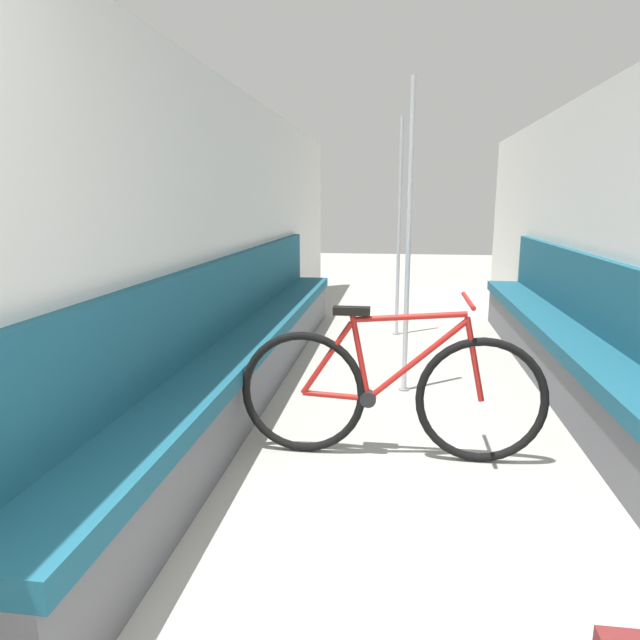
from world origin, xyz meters
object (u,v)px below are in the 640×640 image
object	(u,v)px
grab_pole_near	(408,245)
grab_pole_far	(399,232)
bench_seat_row_right	(583,359)
bench_seat_row_left	(249,348)
bicycle	(390,393)

from	to	relation	value
grab_pole_near	grab_pole_far	world-z (taller)	same
grab_pole_near	grab_pole_far	size ratio (longest dim) A/B	1.00
bench_seat_row_right	grab_pole_far	distance (m)	2.53
bench_seat_row_left	bench_seat_row_right	size ratio (longest dim) A/B	1.00
bench_seat_row_right	bicycle	bearing A→B (deg)	-142.73
bench_seat_row_left	bicycle	distance (m)	1.47
bench_seat_row_right	grab_pole_far	world-z (taller)	grab_pole_far
bench_seat_row_right	grab_pole_far	size ratio (longest dim) A/B	2.55
bicycle	grab_pole_far	size ratio (longest dim) A/B	0.75
bench_seat_row_left	bicycle	world-z (taller)	bench_seat_row_left
bench_seat_row_left	bicycle	size ratio (longest dim) A/B	3.41
bench_seat_row_left	grab_pole_near	world-z (taller)	grab_pole_near
grab_pole_near	grab_pole_far	distance (m)	1.86
bench_seat_row_left	grab_pole_far	distance (m)	2.43
bench_seat_row_right	grab_pole_far	xyz separation A→B (m)	(-1.30, 2.03, 0.76)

